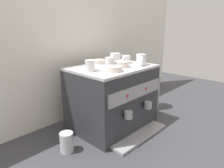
# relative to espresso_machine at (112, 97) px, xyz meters

# --- Properties ---
(ground_plane) EXTENTS (4.00, 4.00, 0.00)m
(ground_plane) POSITION_rel_espresso_machine_xyz_m (0.00, 0.00, -0.24)
(ground_plane) COLOR #38383D
(tiled_backsplash_wall) EXTENTS (2.80, 0.03, 1.15)m
(tiled_backsplash_wall) POSITION_rel_espresso_machine_xyz_m (0.00, 0.38, 0.34)
(tiled_backsplash_wall) COLOR silver
(tiled_backsplash_wall) RESTS_ON ground_plane
(espresso_machine) EXTENTS (0.61, 0.56, 0.48)m
(espresso_machine) POSITION_rel_espresso_machine_xyz_m (0.00, 0.00, 0.00)
(espresso_machine) COLOR #2D2D33
(espresso_machine) RESTS_ON ground_plane
(ceramic_cup_0) EXTENTS (0.10, 0.07, 0.07)m
(ceramic_cup_0) POSITION_rel_espresso_machine_xyz_m (-0.22, -0.00, 0.28)
(ceramic_cup_0) COLOR white
(ceramic_cup_0) RESTS_ON espresso_machine
(ceramic_cup_1) EXTENTS (0.10, 0.10, 0.08)m
(ceramic_cup_1) POSITION_rel_espresso_machine_xyz_m (0.19, -0.12, 0.29)
(ceramic_cup_1) COLOR white
(ceramic_cup_1) RESTS_ON espresso_machine
(ceramic_cup_2) EXTENTS (0.10, 0.07, 0.06)m
(ceramic_cup_2) POSITION_rel_espresso_machine_xyz_m (0.17, 0.01, 0.27)
(ceramic_cup_2) COLOR white
(ceramic_cup_2) RESTS_ON espresso_machine
(ceramic_cup_3) EXTENTS (0.08, 0.09, 0.08)m
(ceramic_cup_3) POSITION_rel_espresso_machine_xyz_m (-0.05, -0.02, 0.28)
(ceramic_cup_3) COLOR white
(ceramic_cup_3) RESTS_ON espresso_machine
(ceramic_cup_4) EXTENTS (0.13, 0.08, 0.08)m
(ceramic_cup_4) POSITION_rel_espresso_machine_xyz_m (0.09, 0.06, 0.29)
(ceramic_cup_4) COLOR white
(ceramic_cup_4) RESTS_ON espresso_machine
(ceramic_bowl_0) EXTENTS (0.11, 0.11, 0.03)m
(ceramic_bowl_0) POSITION_rel_espresso_machine_xyz_m (-0.11, -0.12, 0.26)
(ceramic_bowl_0) COLOR beige
(ceramic_bowl_0) RESTS_ON espresso_machine
(ceramic_bowl_1) EXTENTS (0.09, 0.09, 0.03)m
(ceramic_bowl_1) POSITION_rel_espresso_machine_xyz_m (0.01, 0.16, 0.26)
(ceramic_bowl_1) COLOR beige
(ceramic_bowl_1) RESTS_ON espresso_machine
(ceramic_bowl_2) EXTENTS (0.11, 0.11, 0.04)m
(ceramic_bowl_2) POSITION_rel_espresso_machine_xyz_m (0.04, -0.06, 0.26)
(ceramic_bowl_2) COLOR beige
(ceramic_bowl_2) RESTS_ON espresso_machine
(coffee_grinder) EXTENTS (0.16, 0.16, 0.43)m
(coffee_grinder) POSITION_rel_espresso_machine_xyz_m (0.51, -0.02, -0.03)
(coffee_grinder) COLOR #939399
(coffee_grinder) RESTS_ON ground_plane
(milk_pitcher) EXTENTS (0.09, 0.09, 0.13)m
(milk_pitcher) POSITION_rel_espresso_machine_xyz_m (-0.46, -0.03, -0.18)
(milk_pitcher) COLOR #B7B7BC
(milk_pitcher) RESTS_ON ground_plane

